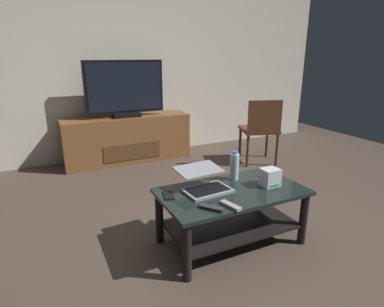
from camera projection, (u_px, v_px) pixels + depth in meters
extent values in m
plane|color=#4C3D33|center=(209.00, 241.00, 2.45)|extent=(7.68, 7.68, 0.00)
cube|color=beige|center=(119.00, 52.00, 4.19)|extent=(6.40, 0.12, 2.80)
cube|color=black|center=(232.00, 192.00, 2.32)|extent=(1.06, 0.58, 0.03)
cube|color=black|center=(231.00, 224.00, 2.40)|extent=(0.93, 0.51, 0.02)
cylinder|color=black|center=(187.00, 252.00, 1.97)|extent=(0.06, 0.06, 0.41)
cylinder|color=black|center=(303.00, 219.00, 2.37)|extent=(0.06, 0.06, 0.41)
cylinder|color=black|center=(159.00, 218.00, 2.39)|extent=(0.06, 0.06, 0.41)
cylinder|color=black|center=(262.00, 194.00, 2.79)|extent=(0.06, 0.06, 0.41)
cube|color=brown|center=(128.00, 139.00, 4.22)|extent=(1.63, 0.42, 0.60)
cube|color=#55351C|center=(132.00, 152.00, 4.08)|extent=(0.73, 0.01, 0.21)
cube|color=black|center=(126.00, 115.00, 4.11)|extent=(0.35, 0.20, 0.05)
cube|color=black|center=(125.00, 87.00, 4.00)|extent=(1.00, 0.04, 0.66)
cube|color=black|center=(125.00, 87.00, 3.98)|extent=(0.93, 0.01, 0.59)
cube|color=#59331E|center=(259.00, 130.00, 4.14)|extent=(0.56, 0.56, 0.04)
cube|color=#59331E|center=(265.00, 117.00, 3.89)|extent=(0.41, 0.17, 0.41)
cylinder|color=#59331E|center=(267.00, 142.00, 4.41)|extent=(0.04, 0.04, 0.42)
cylinder|color=#59331E|center=(240.00, 143.00, 4.37)|extent=(0.04, 0.04, 0.42)
cylinder|color=#59331E|center=(277.00, 150.00, 4.05)|extent=(0.04, 0.04, 0.42)
cylinder|color=#59331E|center=(248.00, 151.00, 4.01)|extent=(0.04, 0.04, 0.42)
cube|color=gray|center=(207.00, 190.00, 2.29)|extent=(0.35, 0.25, 0.02)
cube|color=black|center=(207.00, 189.00, 2.29)|extent=(0.30, 0.20, 0.00)
cube|color=gray|center=(199.00, 170.00, 2.35)|extent=(0.35, 0.25, 0.03)
cube|color=teal|center=(199.00, 170.00, 2.35)|extent=(0.31, 0.22, 0.02)
cube|color=silver|center=(270.00, 177.00, 2.38)|extent=(0.13, 0.11, 0.13)
cube|color=#19D84C|center=(275.00, 185.00, 2.34)|extent=(0.08, 0.00, 0.01)
cylinder|color=silver|center=(234.00, 167.00, 2.49)|extent=(0.07, 0.07, 0.21)
cylinder|color=blue|center=(235.00, 153.00, 2.45)|extent=(0.04, 0.04, 0.02)
cube|color=black|center=(169.00, 195.00, 2.22)|extent=(0.10, 0.15, 0.01)
cube|color=#2D2D30|center=(211.00, 208.00, 2.03)|extent=(0.13, 0.15, 0.02)
cube|color=#99999E|center=(231.00, 206.00, 2.06)|extent=(0.08, 0.17, 0.02)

